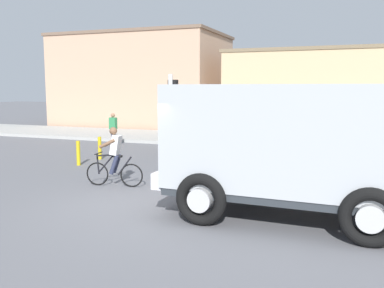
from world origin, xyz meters
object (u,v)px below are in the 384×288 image
object	(u,v)px
truck_foreground	(291,142)
bollard_far	(100,148)
cyclist	(114,157)
bollard_near	(78,153)
pedestrian_near_kerb	(113,129)
car_white_mid	(228,136)
traffic_light_pole	(172,115)

from	to	relation	value
truck_foreground	bollard_far	xyz separation A→B (m)	(-8.13, 4.99, -1.22)
truck_foreground	bollard_far	size ratio (longest dim) A/B	6.09
truck_foreground	cyclist	world-z (taller)	truck_foreground
bollard_near	pedestrian_near_kerb	bearing A→B (deg)	106.62
car_white_mid	pedestrian_near_kerb	world-z (taller)	pedestrian_near_kerb
traffic_light_pole	bollard_far	bearing A→B (deg)	143.91
truck_foreground	bollard_near	xyz separation A→B (m)	(-8.13, 3.59, -1.22)
cyclist	bollard_far	world-z (taller)	cyclist
bollard_near	bollard_far	bearing A→B (deg)	90.00
cyclist	car_white_mid	world-z (taller)	cyclist
traffic_light_pole	bollard_near	distance (m)	5.27
truck_foreground	traffic_light_pole	xyz separation A→B (m)	(-3.52, 1.63, 0.40)
traffic_light_pole	cyclist	bearing A→B (deg)	-164.15
bollard_far	truck_foreground	bearing A→B (deg)	-31.57
pedestrian_near_kerb	bollard_near	xyz separation A→B (m)	(1.41, -4.74, -0.40)
pedestrian_near_kerb	bollard_far	world-z (taller)	pedestrian_near_kerb
truck_foreground	bollard_near	bearing A→B (deg)	156.14
traffic_light_pole	pedestrian_near_kerb	distance (m)	9.09
traffic_light_pole	bollard_far	size ratio (longest dim) A/B	3.56
traffic_light_pole	bollard_near	size ratio (longest dim) A/B	3.56
car_white_mid	traffic_light_pole	bearing A→B (deg)	-88.92
truck_foreground	pedestrian_near_kerb	xyz separation A→B (m)	(-9.54, 8.33, -0.82)
bollard_far	pedestrian_near_kerb	bearing A→B (deg)	112.96
truck_foreground	bollard_near	world-z (taller)	truck_foreground
pedestrian_near_kerb	bollard_near	bearing A→B (deg)	-73.38
bollard_near	cyclist	bearing A→B (deg)	-38.83
truck_foreground	traffic_light_pole	world-z (taller)	traffic_light_pole
traffic_light_pole	bollard_near	world-z (taller)	traffic_light_pole
cyclist	bollard_near	size ratio (longest dim) A/B	1.91
truck_foreground	traffic_light_pole	size ratio (longest dim) A/B	1.71
car_white_mid	bollard_far	size ratio (longest dim) A/B	4.53
truck_foreground	traffic_light_pole	distance (m)	3.90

